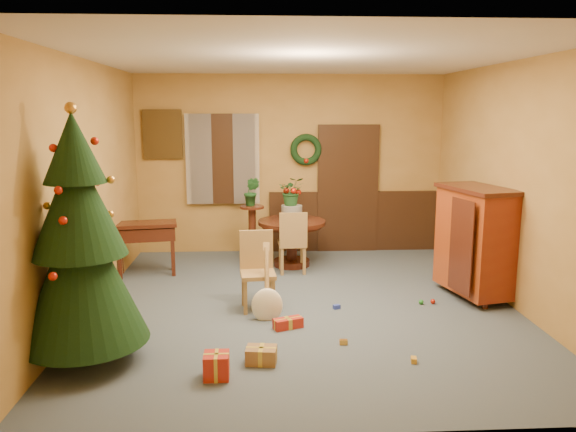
{
  "coord_description": "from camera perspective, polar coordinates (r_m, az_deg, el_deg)",
  "views": [
    {
      "loc": [
        -0.55,
        -6.44,
        2.31
      ],
      "look_at": [
        -0.17,
        0.4,
        1.03
      ],
      "focal_mm": 35.0,
      "sensor_mm": 36.0,
      "label": 1
    }
  ],
  "objects": [
    {
      "name": "room_envelope",
      "position": [
        9.25,
        1.53,
        3.16
      ],
      "size": [
        5.5,
        5.5,
        5.5
      ],
      "color": "#374350",
      "rests_on": "ground"
    },
    {
      "name": "dining_table",
      "position": [
        8.46,
        0.38,
        -1.85
      ],
      "size": [
        1.02,
        1.02,
        0.7
      ],
      "color": "black",
      "rests_on": "floor"
    },
    {
      "name": "urn",
      "position": [
        8.39,
        0.39,
        0.32
      ],
      "size": [
        0.31,
        0.31,
        0.23
      ],
      "primitive_type": "cylinder",
      "color": "slate",
      "rests_on": "dining_table"
    },
    {
      "name": "centerpiece_plant",
      "position": [
        8.34,
        0.39,
        2.53
      ],
      "size": [
        0.38,
        0.33,
        0.43
      ],
      "primitive_type": "imported",
      "color": "#1E4C23",
      "rests_on": "urn"
    },
    {
      "name": "chair_near",
      "position": [
        6.67,
        -3.14,
        -5.22
      ],
      "size": [
        0.43,
        0.43,
        0.92
      ],
      "color": "olive",
      "rests_on": "floor"
    },
    {
      "name": "chair_far",
      "position": [
        8.05,
        0.47,
        -2.49
      ],
      "size": [
        0.41,
        0.41,
        0.91
      ],
      "color": "olive",
      "rests_on": "floor"
    },
    {
      "name": "guitar",
      "position": [
        6.29,
        -2.15,
        -6.95
      ],
      "size": [
        0.49,
        0.61,
        0.81
      ],
      "primitive_type": null,
      "rotation": [
        -0.49,
        0.0,
        -0.29
      ],
      "color": "white",
      "rests_on": "floor"
    },
    {
      "name": "plant_stand",
      "position": [
        8.43,
        -3.65,
        -1.31
      ],
      "size": [
        0.36,
        0.36,
        0.92
      ],
      "color": "black",
      "rests_on": "floor"
    },
    {
      "name": "stand_plant",
      "position": [
        8.33,
        -3.7,
        2.48
      ],
      "size": [
        0.29,
        0.26,
        0.43
      ],
      "primitive_type": "imported",
      "rotation": [
        0.0,
        0.0,
        -0.34
      ],
      "color": "#19471E",
      "rests_on": "plant_stand"
    },
    {
      "name": "christmas_tree",
      "position": [
        5.4,
        -20.37,
        -2.66
      ],
      "size": [
        1.16,
        1.16,
        2.39
      ],
      "color": "#382111",
      "rests_on": "floor"
    },
    {
      "name": "writing_desk",
      "position": [
        8.22,
        -14.23,
        -1.93
      ],
      "size": [
        0.92,
        0.56,
        0.76
      ],
      "color": "black",
      "rests_on": "floor"
    },
    {
      "name": "sideboard",
      "position": [
        7.35,
        18.46,
        -2.22
      ],
      "size": [
        0.8,
        1.19,
        1.4
      ],
      "color": "#5D120A",
      "rests_on": "floor"
    },
    {
      "name": "gift_a",
      "position": [
        5.39,
        -2.72,
        -13.93
      ],
      "size": [
        0.3,
        0.24,
        0.15
      ],
      "color": "brown",
      "rests_on": "floor"
    },
    {
      "name": "gift_b",
      "position": [
        5.14,
        -7.27,
        -14.85
      ],
      "size": [
        0.22,
        0.22,
        0.22
      ],
      "color": "#AA2416",
      "rests_on": "floor"
    },
    {
      "name": "gift_c",
      "position": [
        5.99,
        -18.88,
        -11.91
      ],
      "size": [
        0.34,
        0.29,
        0.16
      ],
      "color": "brown",
      "rests_on": "floor"
    },
    {
      "name": "gift_d",
      "position": [
        6.17,
        0.01,
        -10.83
      ],
      "size": [
        0.34,
        0.24,
        0.11
      ],
      "color": "#AA2416",
      "rests_on": "floor"
    },
    {
      "name": "toy_a",
      "position": [
        6.77,
        4.96,
        -9.18
      ],
      "size": [
        0.09,
        0.08,
        0.05
      ],
      "primitive_type": "cube",
      "rotation": [
        0.0,
        0.0,
        0.39
      ],
      "color": "#283CB0",
      "rests_on": "floor"
    },
    {
      "name": "toy_b",
      "position": [
        7.08,
        13.38,
        -8.5
      ],
      "size": [
        0.06,
        0.06,
        0.06
      ],
      "primitive_type": "sphere",
      "color": "#227F27",
      "rests_on": "floor"
    },
    {
      "name": "toy_c",
      "position": [
        5.53,
        12.66,
        -14.07
      ],
      "size": [
        0.06,
        0.09,
        0.05
      ],
      "primitive_type": "cube",
      "rotation": [
        0.0,
        0.0,
        1.39
      ],
      "color": "#C18E24",
      "rests_on": "floor"
    },
    {
      "name": "toy_d",
      "position": [
        7.13,
        14.5,
        -8.41
      ],
      "size": [
        0.06,
        0.06,
        0.06
      ],
      "primitive_type": "sphere",
      "color": "red",
      "rests_on": "floor"
    },
    {
      "name": "toy_e",
      "position": [
        5.81,
        5.65,
        -12.62
      ],
      "size": [
        0.08,
        0.05,
        0.05
      ],
      "primitive_type": "cube",
      "rotation": [
        0.0,
        0.0,
        -0.01
      ],
      "color": "gold",
      "rests_on": "floor"
    }
  ]
}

